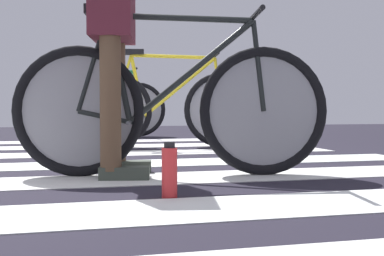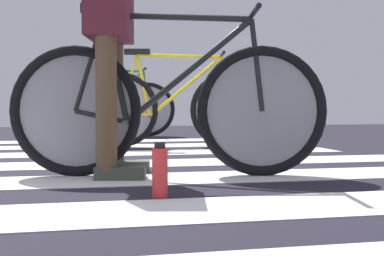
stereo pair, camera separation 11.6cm
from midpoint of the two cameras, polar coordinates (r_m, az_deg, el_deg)
ground at (r=3.21m, az=-17.46°, el=-4.62°), size 18.00×14.00×0.02m
crosswalk_markings at (r=3.29m, az=-16.40°, el=-4.25°), size 5.46×5.00×0.00m
bicycle_1_of_3 at (r=2.66m, az=-1.57°, el=2.59°), size 1.72×0.55×0.93m
cyclist_1_of_3 at (r=2.70m, az=-8.27°, el=8.48°), size 0.38×0.44×1.02m
bicycle_2_of_3 at (r=4.63m, az=-1.45°, el=2.49°), size 1.72×0.54×0.93m
bicycle_3_of_3 at (r=6.39m, az=-9.26°, el=2.42°), size 1.74×0.52×0.93m
cyclist_3_of_3 at (r=6.39m, az=-12.07°, el=4.54°), size 0.31×0.41×0.96m
water_bottle at (r=2.02m, az=-2.16°, el=-5.13°), size 0.07×0.07×0.23m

